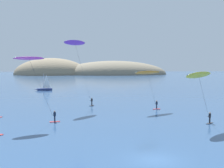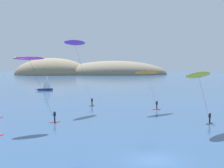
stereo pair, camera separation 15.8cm
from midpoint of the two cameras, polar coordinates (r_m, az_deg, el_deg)
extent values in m
plane|color=#2D4C75|center=(26.62, 8.70, -14.98)|extent=(600.00, 600.00, 0.00)
ellipsoid|color=#84755B|center=(236.92, -12.02, 1.89)|extent=(60.28, 50.59, 27.22)
ellipsoid|color=#7A705B|center=(234.47, 0.54, 1.96)|extent=(89.06, 49.49, 22.72)
cube|color=navy|center=(95.19, -13.35, -1.05)|extent=(4.96, 2.16, 0.70)
cone|color=navy|center=(95.14, -14.80, -1.08)|extent=(2.24, 1.01, 0.67)
cylinder|color=#B2B2B7|center=(94.98, -13.56, 0.66)|extent=(0.12, 0.12, 5.00)
pyramid|color=white|center=(95.02, -13.02, 0.57)|extent=(1.79, 0.37, 4.25)
cylinder|color=#A5A5AD|center=(95.16, -13.00, -0.68)|extent=(1.79, 0.37, 0.08)
cube|color=red|center=(54.84, 9.16, -5.03)|extent=(1.55, 0.74, 0.08)
cylinder|color=#192338|center=(54.78, 9.17, -4.58)|extent=(0.22, 0.22, 0.80)
cube|color=#192338|center=(54.68, 9.17, -3.85)|extent=(0.39, 0.34, 0.60)
sphere|color=#9E7051|center=(54.62, 9.18, -3.41)|extent=(0.22, 0.22, 0.22)
cylinder|color=black|center=(54.45, 8.91, -4.01)|extent=(0.31, 0.50, 0.04)
ellipsoid|color=orange|center=(52.52, 7.40, 2.34)|extent=(5.98, 4.08, 0.78)
cylinder|color=#0F7FE5|center=(52.52, 7.40, 2.40)|extent=(5.23, 3.08, 0.16)
cylinder|color=#333338|center=(53.40, 8.17, -0.94)|extent=(1.80, 1.05, 5.96)
cube|color=#2D2D33|center=(43.65, 19.32, -7.56)|extent=(1.41, 1.26, 0.08)
cylinder|color=black|center=(43.57, 19.33, -6.99)|extent=(0.22, 0.22, 0.80)
cube|color=black|center=(43.44, 19.35, -6.09)|extent=(0.39, 0.36, 0.60)
sphere|color=tan|center=(43.37, 19.37, -5.54)|extent=(0.22, 0.22, 0.22)
cylinder|color=black|center=(43.16, 19.13, -6.31)|extent=(0.36, 0.46, 0.04)
ellipsoid|color=yellow|center=(39.86, 17.30, 1.76)|extent=(5.67, 4.78, 1.10)
cylinder|color=#1432E0|center=(39.85, 17.30, 1.83)|extent=(4.65, 3.56, 0.16)
cylinder|color=#333338|center=(41.40, 18.25, -2.50)|extent=(2.44, 1.85, 6.04)
cube|color=red|center=(43.29, -11.46, -7.51)|extent=(1.55, 0.68, 0.08)
cylinder|color=#192338|center=(43.20, -11.47, -6.94)|extent=(0.22, 0.22, 0.80)
cube|color=#192338|center=(43.07, -11.48, -6.02)|extent=(0.39, 0.32, 0.60)
sphere|color=#9E7051|center=(43.00, -11.49, -5.47)|extent=(0.22, 0.22, 0.22)
cylinder|color=black|center=(42.98, -11.93, -6.21)|extent=(0.26, 0.52, 0.04)
ellipsoid|color=#D62D9E|center=(41.41, -16.42, 5.04)|extent=(4.58, 3.06, 0.60)
cylinder|color=#28D160|center=(41.41, -16.42, 5.11)|extent=(3.88, 1.86, 0.16)
cylinder|color=#333338|center=(41.96, -14.13, -0.76)|extent=(3.02, 1.38, 8.34)
cube|color=#2D2D33|center=(58.83, -4.00, -4.37)|extent=(1.09, 1.50, 0.08)
cylinder|color=black|center=(58.76, -4.01, -3.95)|extent=(0.22, 0.22, 0.80)
cube|color=black|center=(58.67, -4.01, -3.27)|extent=(0.38, 0.39, 0.60)
sphere|color=tan|center=(58.62, -4.01, -2.86)|extent=(0.22, 0.22, 0.22)
cylinder|color=black|center=(58.42, -4.23, -3.42)|extent=(0.43, 0.40, 0.04)
ellipsoid|color=purple|center=(54.66, -7.44, 8.33)|extent=(4.71, 5.04, 1.05)
cylinder|color=#7ACC42|center=(54.66, -7.44, 8.38)|extent=(3.74, 4.12, 0.16)
cylinder|color=#333338|center=(56.22, -5.78, 2.21)|extent=(3.11, 3.44, 11.60)
camera|label=1|loc=(0.08, -89.90, 0.01)|focal=45.00mm
camera|label=2|loc=(0.08, 90.10, -0.01)|focal=45.00mm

